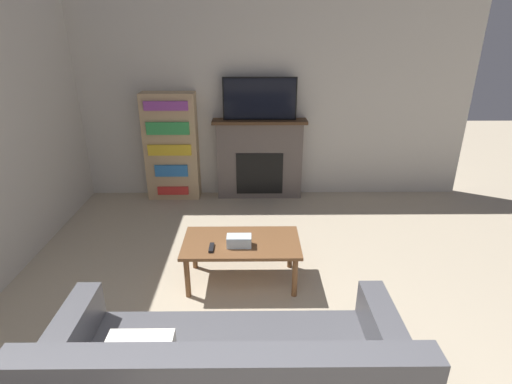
% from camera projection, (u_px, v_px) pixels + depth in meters
% --- Properties ---
extents(wall_back, '(5.75, 0.06, 2.70)m').
position_uv_depth(wall_back, '(257.00, 99.00, 5.34)').
color(wall_back, beige).
rests_on(wall_back, ground_plane).
extents(fireplace, '(1.26, 0.28, 1.10)m').
position_uv_depth(fireplace, '(260.00, 159.00, 5.52)').
color(fireplace, '#605651').
rests_on(fireplace, ground_plane).
extents(tv, '(0.97, 0.03, 0.55)m').
position_uv_depth(tv, '(260.00, 99.00, 5.18)').
color(tv, black).
rests_on(tv, fireplace).
extents(coffee_table, '(1.08, 0.59, 0.43)m').
position_uv_depth(coffee_table, '(241.00, 246.00, 3.69)').
color(coffee_table, brown).
rests_on(coffee_table, ground_plane).
extents(tissue_box, '(0.22, 0.12, 0.10)m').
position_uv_depth(tissue_box, '(239.00, 241.00, 3.57)').
color(tissue_box, silver).
rests_on(tissue_box, coffee_table).
extents(remote_control, '(0.04, 0.15, 0.02)m').
position_uv_depth(remote_control, '(211.00, 248.00, 3.54)').
color(remote_control, black).
rests_on(remote_control, coffee_table).
extents(bookshelf, '(0.71, 0.29, 1.46)m').
position_uv_depth(bookshelf, '(171.00, 147.00, 5.42)').
color(bookshelf, tan).
rests_on(bookshelf, ground_plane).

